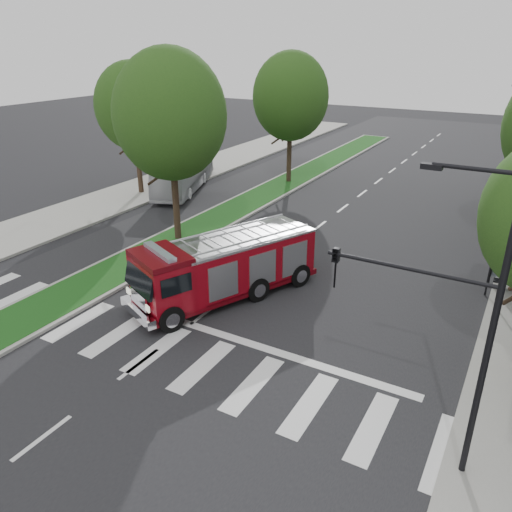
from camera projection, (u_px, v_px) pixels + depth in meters
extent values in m
plane|color=black|center=(205.00, 314.00, 20.46)|extent=(140.00, 140.00, 0.00)
cube|color=gray|center=(117.00, 199.00, 34.97)|extent=(5.00, 80.00, 0.15)
cube|color=gray|center=(277.00, 188.00, 37.51)|extent=(3.00, 50.00, 0.14)
cube|color=#123F13|center=(277.00, 187.00, 37.48)|extent=(2.60, 49.50, 0.02)
cylinder|color=black|center=(490.00, 269.00, 21.44)|extent=(0.08, 0.08, 2.50)
cylinder|color=black|center=(493.00, 260.00, 22.39)|extent=(0.08, 0.08, 2.50)
cylinder|color=black|center=(176.00, 201.00, 27.04)|extent=(0.36, 0.36, 4.62)
ellipsoid|color=black|center=(170.00, 115.00, 25.24)|extent=(5.80, 5.80, 6.67)
cylinder|color=black|center=(289.00, 155.00, 38.25)|extent=(0.36, 0.36, 4.40)
ellipsoid|color=black|center=(291.00, 96.00, 36.54)|extent=(5.60, 5.60, 6.44)
cylinder|color=black|center=(139.00, 165.00, 35.53)|extent=(0.36, 0.36, 4.18)
ellipsoid|color=black|center=(133.00, 106.00, 33.90)|extent=(5.20, 5.20, 5.98)
cylinder|color=black|center=(489.00, 343.00, 11.33)|extent=(0.16, 0.16, 8.00)
cylinder|color=black|center=(477.00, 169.00, 10.18)|extent=(1.80, 0.10, 0.10)
cube|color=black|center=(432.00, 166.00, 10.60)|extent=(0.45, 0.20, 0.12)
cylinder|color=black|center=(408.00, 269.00, 11.67)|extent=(4.00, 0.10, 0.10)
imported|color=black|center=(335.00, 268.00, 12.65)|extent=(0.18, 0.22, 1.10)
cube|color=#4E040A|center=(227.00, 285.00, 21.71)|extent=(5.60, 8.54, 0.25)
cube|color=maroon|center=(242.00, 260.00, 21.73)|extent=(4.80, 6.74, 1.96)
cube|color=maroon|center=(162.00, 283.00, 19.64)|extent=(2.96, 2.62, 2.06)
cube|color=#B2B2B7|center=(242.00, 238.00, 21.32)|extent=(4.80, 6.74, 0.12)
cylinder|color=#B2B2B7|center=(230.00, 227.00, 21.89)|extent=(2.49, 5.42, 0.10)
cylinder|color=#B2B2B7|center=(254.00, 239.00, 20.59)|extent=(2.49, 5.42, 0.10)
cube|color=silver|center=(138.00, 312.00, 19.40)|extent=(2.47, 1.35, 0.34)
cube|color=#8C99A5|center=(160.00, 252.00, 19.11)|extent=(2.11, 1.19, 0.18)
cylinder|color=black|center=(145.00, 296.00, 20.71)|extent=(0.75, 1.13, 1.08)
cylinder|color=black|center=(171.00, 319.00, 19.04)|extent=(0.75, 1.13, 1.08)
cylinder|color=black|center=(228.00, 271.00, 22.95)|extent=(0.75, 1.13, 1.08)
cylinder|color=black|center=(257.00, 289.00, 21.29)|extent=(0.75, 1.13, 1.08)
cylinder|color=black|center=(269.00, 259.00, 24.24)|extent=(0.75, 1.13, 1.08)
cylinder|color=black|center=(299.00, 275.00, 22.57)|extent=(0.75, 1.13, 1.08)
imported|color=silver|center=(184.00, 171.00, 37.00)|extent=(5.59, 9.73, 2.67)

